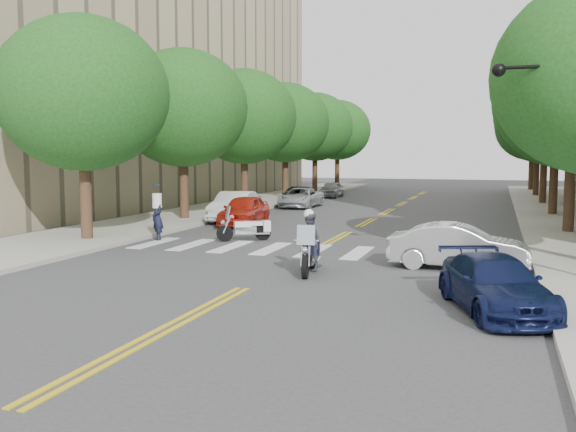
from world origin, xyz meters
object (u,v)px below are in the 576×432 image
at_px(motorcycle_police, 309,244).
at_px(officer_standing, 157,218).
at_px(convertible, 458,246).
at_px(motorcycle_parked, 249,228).
at_px(sedan_blue, 495,284).

height_order(motorcycle_police, officer_standing, motorcycle_police).
bearing_deg(convertible, motorcycle_parked, 67.10).
bearing_deg(motorcycle_parked, officer_standing, 73.29).
bearing_deg(officer_standing, convertible, 25.47).
height_order(motorcycle_parked, officer_standing, officer_standing).
relative_size(officer_standing, convertible, 0.44).
bearing_deg(officer_standing, motorcycle_police, 6.84).
bearing_deg(officer_standing, motorcycle_parked, 55.49).
xyz_separation_m(officer_standing, convertible, (11.40, -2.71, -0.22)).
xyz_separation_m(motorcycle_police, convertible, (3.96, 1.94, -0.15)).
bearing_deg(convertible, officer_standing, 78.60).
bearing_deg(convertible, motorcycle_police, 118.07).
bearing_deg(sedan_blue, convertible, 81.99).
distance_m(officer_standing, sedan_blue, 14.64).
relative_size(motorcycle_police, convertible, 0.56).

